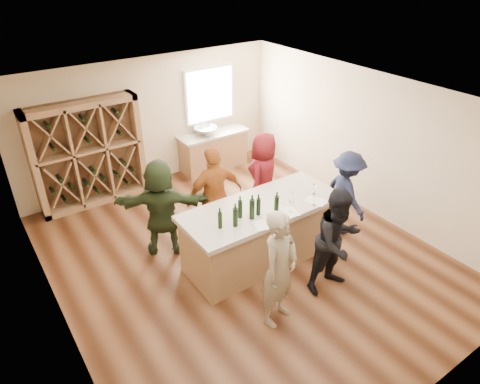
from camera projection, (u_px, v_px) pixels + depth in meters
floor at (242, 256)px, 7.61m from camera, size 6.00×7.00×0.10m
ceiling at (242, 98)px, 6.16m from camera, size 6.00×7.00×0.10m
wall_back at (150, 121)px, 9.41m from camera, size 6.00×0.10×2.80m
wall_front at (441, 324)px, 4.36m from camera, size 6.00×0.10×2.80m
wall_left at (44, 252)px, 5.38m from camera, size 0.10×7.00×2.80m
wall_right at (369, 142)px, 8.39m from camera, size 0.10×7.00×2.80m
window_frame at (209, 95)px, 9.92m from camera, size 1.30×0.06×1.30m
window_pane at (210, 95)px, 9.90m from camera, size 1.18×0.01×1.18m
wine_rack at (88, 154)px, 8.62m from camera, size 2.20×0.45×2.20m
back_counter_base at (214, 152)px, 10.34m from camera, size 1.60×0.58×0.86m
back_counter_top at (213, 134)px, 10.11m from camera, size 1.70×0.62×0.06m
sink at (206, 131)px, 9.95m from camera, size 0.54×0.54×0.19m
faucet at (202, 126)px, 10.05m from camera, size 0.02×0.02×0.30m
tasting_counter_base at (261, 235)px, 7.25m from camera, size 2.60×1.00×1.00m
tasting_counter_top at (262, 208)px, 6.98m from camera, size 2.72×1.12×0.08m
wine_bottle_a at (220, 220)px, 6.35m from camera, size 0.08×0.08×0.26m
wine_bottle_b at (235, 217)px, 6.38m from camera, size 0.10×0.10×0.31m
wine_bottle_c at (240, 209)px, 6.58m from camera, size 0.08×0.08×0.30m
wine_bottle_d at (252, 209)px, 6.55m from camera, size 0.11×0.11×0.33m
wine_bottle_e at (258, 207)px, 6.66m from camera, size 0.09×0.09×0.28m
wine_glass_a at (268, 220)px, 6.44m from camera, size 0.07×0.07×0.17m
wine_glass_b at (291, 207)px, 6.74m from camera, size 0.09×0.09×0.20m
wine_glass_c at (315, 200)px, 6.94m from camera, size 0.07×0.07×0.17m
wine_glass_d at (292, 197)px, 7.03m from camera, size 0.07×0.07×0.17m
wine_glass_e at (315, 189)px, 7.24m from camera, size 0.07×0.07×0.18m
tasting_menu_a at (261, 225)px, 6.46m from camera, size 0.26×0.31×0.00m
tasting_menu_b at (290, 212)px, 6.79m from camera, size 0.28×0.34×0.00m
tasting_menu_c at (316, 201)px, 7.08m from camera, size 0.35×0.40×0.00m
person_near_left at (279, 269)px, 5.85m from camera, size 0.79×0.68×1.81m
person_near_right at (337, 241)px, 6.46m from camera, size 0.86×0.49×1.75m
person_server at (346, 193)px, 7.84m from camera, size 0.72×1.13×1.63m
person_far_mid at (215, 195)px, 7.56m from camera, size 1.11×0.63×1.84m
person_far_right at (263, 177)px, 8.23m from camera, size 1.04×0.94×1.79m
person_far_left at (161, 208)px, 7.26m from camera, size 1.72×1.34×1.77m
wine_bottle_f at (276, 205)px, 6.69m from camera, size 0.07×0.07×0.30m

